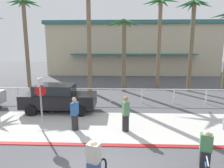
{
  "coord_description": "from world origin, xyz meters",
  "views": [
    {
      "loc": [
        0.63,
        -5.16,
        3.9
      ],
      "look_at": [
        0.21,
        6.0,
        1.82
      ],
      "focal_mm": 31.56,
      "sensor_mm": 36.0,
      "label": 1
    }
  ],
  "objects_px": {
    "palm_tree_3": "(88,5)",
    "pedestrian_0": "(126,115)",
    "cyclist_blue_1": "(205,157)",
    "pedestrian_1": "(75,115)",
    "car_black_1": "(58,98)",
    "cyclist_yellow_0": "(93,168)",
    "stop_sign_bike_lane": "(41,97)",
    "palm_tree_5": "(160,21)",
    "palm_tree_4": "(124,39)",
    "palm_tree_2": "(25,23)",
    "palm_tree_6": "(193,24)"
  },
  "relations": [
    {
      "from": "palm_tree_2",
      "to": "cyclist_blue_1",
      "type": "bearing_deg",
      "value": -49.36
    },
    {
      "from": "palm_tree_5",
      "to": "cyclist_blue_1",
      "type": "bearing_deg",
      "value": -94.83
    },
    {
      "from": "cyclist_blue_1",
      "to": "car_black_1",
      "type": "bearing_deg",
      "value": 135.94
    },
    {
      "from": "palm_tree_2",
      "to": "pedestrian_1",
      "type": "height_order",
      "value": "palm_tree_2"
    },
    {
      "from": "palm_tree_6",
      "to": "pedestrian_1",
      "type": "xyz_separation_m",
      "value": [
        -8.38,
        -9.02,
        -5.16
      ]
    },
    {
      "from": "car_black_1",
      "to": "cyclist_yellow_0",
      "type": "xyz_separation_m",
      "value": [
        3.03,
        -6.8,
        -0.18
      ]
    },
    {
      "from": "palm_tree_5",
      "to": "car_black_1",
      "type": "bearing_deg",
      "value": -134.76
    },
    {
      "from": "palm_tree_3",
      "to": "car_black_1",
      "type": "bearing_deg",
      "value": -101.86
    },
    {
      "from": "palm_tree_5",
      "to": "cyclist_yellow_0",
      "type": "distance_m",
      "value": 15.98
    },
    {
      "from": "cyclist_blue_1",
      "to": "pedestrian_1",
      "type": "relative_size",
      "value": 1.09
    },
    {
      "from": "stop_sign_bike_lane",
      "to": "pedestrian_0",
      "type": "bearing_deg",
      "value": 3.86
    },
    {
      "from": "palm_tree_2",
      "to": "palm_tree_5",
      "type": "bearing_deg",
      "value": 1.38
    },
    {
      "from": "cyclist_blue_1",
      "to": "palm_tree_2",
      "type": "bearing_deg",
      "value": 130.64
    },
    {
      "from": "car_black_1",
      "to": "cyclist_yellow_0",
      "type": "height_order",
      "value": "car_black_1"
    },
    {
      "from": "pedestrian_0",
      "to": "pedestrian_1",
      "type": "relative_size",
      "value": 1.05
    },
    {
      "from": "palm_tree_4",
      "to": "palm_tree_6",
      "type": "xyz_separation_m",
      "value": [
        5.94,
        0.31,
        1.23
      ]
    },
    {
      "from": "palm_tree_4",
      "to": "car_black_1",
      "type": "bearing_deg",
      "value": -124.3
    },
    {
      "from": "car_black_1",
      "to": "pedestrian_1",
      "type": "distance_m",
      "value": 3.2
    },
    {
      "from": "palm_tree_2",
      "to": "palm_tree_4",
      "type": "xyz_separation_m",
      "value": [
        9.17,
        -1.25,
        -1.49
      ]
    },
    {
      "from": "palm_tree_4",
      "to": "cyclist_yellow_0",
      "type": "relative_size",
      "value": 3.7
    },
    {
      "from": "palm_tree_4",
      "to": "pedestrian_0",
      "type": "relative_size",
      "value": 3.75
    },
    {
      "from": "palm_tree_5",
      "to": "cyclist_yellow_0",
      "type": "height_order",
      "value": "palm_tree_5"
    },
    {
      "from": "car_black_1",
      "to": "cyclist_blue_1",
      "type": "distance_m",
      "value": 8.76
    },
    {
      "from": "stop_sign_bike_lane",
      "to": "car_black_1",
      "type": "distance_m",
      "value": 3.16
    },
    {
      "from": "cyclist_yellow_0",
      "to": "car_black_1",
      "type": "bearing_deg",
      "value": 114.01
    },
    {
      "from": "stop_sign_bike_lane",
      "to": "pedestrian_1",
      "type": "xyz_separation_m",
      "value": [
        1.46,
        0.29,
        -0.94
      ]
    },
    {
      "from": "cyclist_yellow_0",
      "to": "pedestrian_1",
      "type": "bearing_deg",
      "value": 109.18
    },
    {
      "from": "pedestrian_0",
      "to": "car_black_1",
      "type": "bearing_deg",
      "value": 145.34
    },
    {
      "from": "palm_tree_6",
      "to": "pedestrian_1",
      "type": "height_order",
      "value": "palm_tree_6"
    },
    {
      "from": "palm_tree_6",
      "to": "stop_sign_bike_lane",
      "type": "bearing_deg",
      "value": -136.57
    },
    {
      "from": "palm_tree_5",
      "to": "pedestrian_0",
      "type": "height_order",
      "value": "palm_tree_5"
    },
    {
      "from": "cyclist_yellow_0",
      "to": "pedestrian_0",
      "type": "xyz_separation_m",
      "value": [
        1.0,
        4.01,
        0.09
      ]
    },
    {
      "from": "stop_sign_bike_lane",
      "to": "palm_tree_5",
      "type": "distance_m",
      "value": 13.63
    },
    {
      "from": "palm_tree_3",
      "to": "pedestrian_0",
      "type": "height_order",
      "value": "palm_tree_3"
    },
    {
      "from": "palm_tree_3",
      "to": "pedestrian_0",
      "type": "relative_size",
      "value": 5.77
    },
    {
      "from": "palm_tree_2",
      "to": "palm_tree_4",
      "type": "bearing_deg",
      "value": -7.76
    },
    {
      "from": "palm_tree_3",
      "to": "palm_tree_4",
      "type": "relative_size",
      "value": 1.54
    },
    {
      "from": "pedestrian_0",
      "to": "palm_tree_6",
      "type": "bearing_deg",
      "value": 56.58
    },
    {
      "from": "stop_sign_bike_lane",
      "to": "palm_tree_2",
      "type": "relative_size",
      "value": 0.31
    },
    {
      "from": "stop_sign_bike_lane",
      "to": "palm_tree_5",
      "type": "xyz_separation_m",
      "value": [
        7.28,
        10.55,
        4.62
      ]
    },
    {
      "from": "palm_tree_5",
      "to": "palm_tree_6",
      "type": "xyz_separation_m",
      "value": [
        2.56,
        -1.24,
        -0.4
      ]
    },
    {
      "from": "pedestrian_0",
      "to": "pedestrian_1",
      "type": "height_order",
      "value": "pedestrian_0"
    },
    {
      "from": "car_black_1",
      "to": "pedestrian_1",
      "type": "height_order",
      "value": "car_black_1"
    },
    {
      "from": "palm_tree_4",
      "to": "cyclist_yellow_0",
      "type": "distance_m",
      "value": 13.39
    },
    {
      "from": "palm_tree_3",
      "to": "cyclist_blue_1",
      "type": "relative_size",
      "value": 5.58
    },
    {
      "from": "cyclist_yellow_0",
      "to": "pedestrian_1",
      "type": "relative_size",
      "value": 1.06
    },
    {
      "from": "stop_sign_bike_lane",
      "to": "cyclist_yellow_0",
      "type": "distance_m",
      "value": 4.82
    },
    {
      "from": "cyclist_blue_1",
      "to": "pedestrian_0",
      "type": "xyz_separation_m",
      "value": [
        -2.26,
        3.3,
        0.09
      ]
    },
    {
      "from": "stop_sign_bike_lane",
      "to": "palm_tree_2",
      "type": "xyz_separation_m",
      "value": [
        -5.28,
        10.25,
        4.49
      ]
    },
    {
      "from": "palm_tree_3",
      "to": "palm_tree_6",
      "type": "height_order",
      "value": "palm_tree_3"
    }
  ]
}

